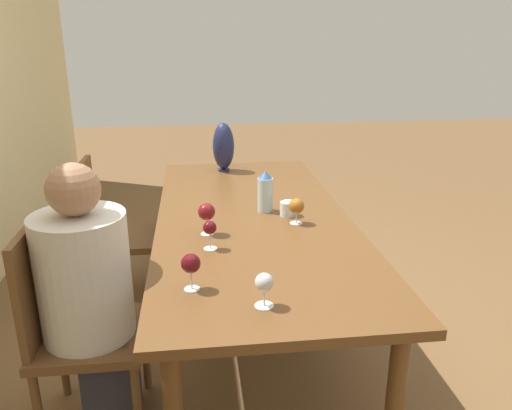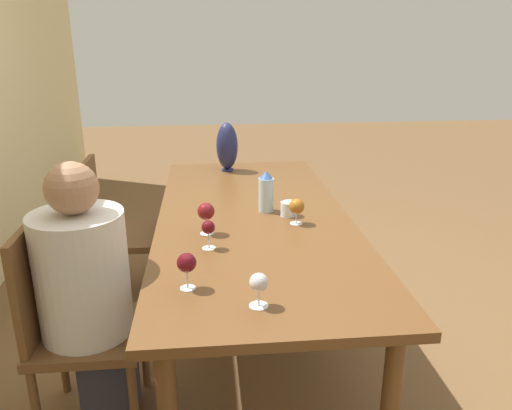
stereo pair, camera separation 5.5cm
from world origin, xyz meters
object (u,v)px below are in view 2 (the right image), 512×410
wine_glass_2 (208,228)px  vase (227,146)px  wine_glass_1 (187,263)px  water_bottle (266,192)px  wine_glass_0 (297,207)px  wine_glass_4 (206,212)px  person_near (89,293)px  chair_far (114,228)px  chair_near (71,322)px  water_tumbler (288,209)px  wine_glass_3 (259,284)px

wine_glass_2 → vase: bearing=-6.2°
vase → wine_glass_1: size_ratio=2.34×
water_bottle → wine_glass_0: water_bottle is taller
wine_glass_4 → person_near: size_ratio=0.13×
chair_far → chair_near: bearing=180.0°
water_bottle → water_tumbler: 0.15m
wine_glass_0 → water_bottle: bearing=32.5°
water_tumbler → wine_glass_1: bearing=146.1°
chair_far → person_near: person_near is taller
water_tumbler → wine_glass_0: (-0.12, -0.02, 0.05)m
wine_glass_0 → chair_near: size_ratio=0.14×
vase → person_near: 1.62m
wine_glass_0 → wine_glass_4: wine_glass_4 is taller
vase → wine_glass_0: vase is taller
person_near → chair_far: bearing=4.7°
vase → person_near: size_ratio=0.28×
wine_glass_0 → chair_near: (-0.41, 1.02, -0.33)m
chair_near → water_bottle: bearing=-55.4°
wine_glass_1 → wine_glass_4: (0.53, -0.07, 0.01)m
water_tumbler → chair_near: bearing=118.1°
water_bottle → wine_glass_4: size_ratio=1.44×
wine_glass_1 → wine_glass_4: wine_glass_4 is taller
wine_glass_3 → wine_glass_4: wine_glass_4 is taller
vase → wine_glass_4: bearing=172.5°
wine_glass_4 → chair_near: (-0.33, 0.58, -0.35)m
vase → wine_glass_3: bearing=-179.2°
water_bottle → wine_glass_1: size_ratio=1.56×
vase → person_near: (-1.46, 0.64, -0.28)m
wine_glass_4 → wine_glass_3: bearing=-165.6°
vase → wine_glass_2: (-1.31, 0.14, -0.08)m
wine_glass_0 → person_near: (-0.41, 0.93, -0.20)m
water_tumbler → wine_glass_2: wine_glass_2 is taller
water_tumbler → chair_far: 1.16m
person_near → wine_glass_2: bearing=-72.6°
chair_far → wine_glass_3: bearing=-152.1°
water_bottle → wine_glass_3: bearing=171.8°
wine_glass_3 → water_bottle: bearing=-8.2°
vase → water_bottle: bearing=-168.9°
vase → wine_glass_3: size_ratio=2.65×
person_near → water_tumbler: bearing=-59.6°
vase → wine_glass_3: 1.82m
person_near → wine_glass_1: bearing=-116.2°
wine_glass_3 → chair_near: chair_near is taller
wine_glass_4 → chair_far: size_ratio=0.17×
water_bottle → water_tumbler: size_ratio=2.72×
wine_glass_2 → wine_glass_0: bearing=-59.2°
wine_glass_1 → vase: bearing=-7.6°
wine_glass_0 → wine_glass_2: (-0.26, 0.44, 0.01)m
water_bottle → wine_glass_2: bearing=146.2°
water_tumbler → wine_glass_0: size_ratio=0.62×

